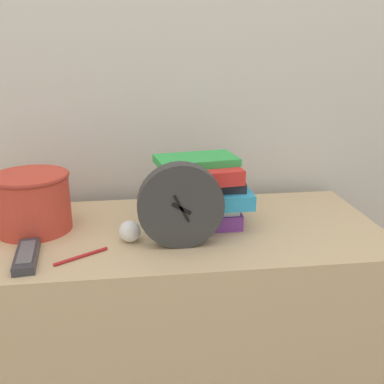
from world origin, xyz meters
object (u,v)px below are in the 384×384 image
Objects in this scene: tv_remote at (27,256)px; pen at (81,256)px; desk_clock at (181,206)px; basket at (32,200)px; book_stack at (205,192)px; crumpled_paper_ball at (130,231)px.

tv_remote reaches higher than pen.
desk_clock is 0.42m from basket.
book_stack is 0.47m from basket.
book_stack is 0.49m from tv_remote.
desk_clock is 1.28× the size of tv_remote.
basket is at bearing 126.81° from pen.
book_stack reaches higher than basket.
book_stack is at bearing 20.79° from tv_remote.
desk_clock reaches higher than book_stack.
tv_remote is 2.99× the size of crumpled_paper_ball.
tv_remote is at bearing -159.21° from book_stack.
tv_remote is (0.02, -0.19, -0.07)m from basket.
crumpled_paper_ball is at bearing -155.41° from book_stack.
pen is at bearing -1.95° from tv_remote.
desk_clock is at bearing -21.62° from basket.
crumpled_paper_ball is (0.24, 0.08, 0.02)m from tv_remote.
desk_clock is 0.82× the size of book_stack.
crumpled_paper_ball is (0.26, -0.11, -0.06)m from basket.
book_stack is at bearing 59.29° from desk_clock.
desk_clock reaches higher than crumpled_paper_ball.
crumpled_paper_ball is 0.46× the size of pen.
basket is 1.71× the size of pen.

